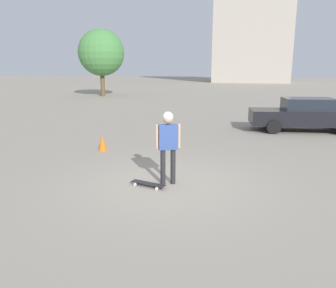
# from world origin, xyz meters

# --- Properties ---
(ground_plane) EXTENTS (220.00, 220.00, 0.00)m
(ground_plane) POSITION_xyz_m (0.00, 0.00, 0.00)
(ground_plane) COLOR gray
(person) EXTENTS (0.55, 0.38, 1.78)m
(person) POSITION_xyz_m (0.00, 0.00, 1.12)
(person) COLOR #262628
(person) RESTS_ON ground_plane
(skateboard) EXTENTS (0.91, 0.38, 0.09)m
(skateboard) POSITION_xyz_m (0.39, 0.34, 0.07)
(skateboard) COLOR #232328
(skateboard) RESTS_ON ground_plane
(car_parked_near) EXTENTS (4.99, 2.52, 1.49)m
(car_parked_near) POSITION_xyz_m (-3.84, -8.50, 0.76)
(car_parked_near) COLOR black
(car_parked_near) RESTS_ON ground_plane
(building_block_distant) EXTENTS (15.11, 12.09, 32.31)m
(building_block_distant) POSITION_xyz_m (1.70, -65.39, 16.15)
(building_block_distant) COLOR #B2A899
(building_block_distant) RESTS_ON ground_plane
(tree_distant) EXTENTS (4.62, 4.62, 6.66)m
(tree_distant) POSITION_xyz_m (14.22, -23.28, 4.33)
(tree_distant) COLOR brown
(tree_distant) RESTS_ON ground_plane
(traffic_cone) EXTENTS (0.30, 0.30, 0.52)m
(traffic_cone) POSITION_xyz_m (3.18, -2.59, 0.26)
(traffic_cone) COLOR orange
(traffic_cone) RESTS_ON ground_plane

